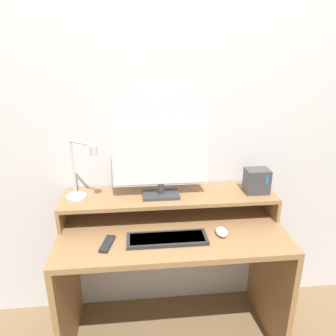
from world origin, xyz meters
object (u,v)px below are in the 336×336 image
Objects in this scene: router_dock at (257,181)px; keyboard at (167,239)px; monitor at (161,156)px; mouse at (222,232)px; desk_lamp at (81,177)px; remote_control at (107,244)px.

router_dock is 0.62m from keyboard.
monitor is 0.51m from mouse.
router_dock is at bearing 23.66° from keyboard.
router_dock is 0.34× the size of keyboard.
monitor is 0.44m from desk_lamp.
remote_control is at bearing -60.51° from desk_lamp.
keyboard is at bearing -87.30° from monitor.
monitor is 0.53m from remote_control.
router_dock reaches higher than remote_control.
desk_lamp is 0.39m from remote_control.
desk_lamp is 2.25× the size of remote_control.
router_dock is at bearing -0.44° from monitor.
monitor is 0.43m from keyboard.
monitor is 0.57m from router_dock.
monitor is at bearing 41.08° from remote_control.
desk_lamp is 0.98m from router_dock.
router_dock is at bearing 16.43° from remote_control.
keyboard is 0.29m from mouse.
monitor is 1.28× the size of keyboard.
desk_lamp is at bearing 179.84° from router_dock.
keyboard is 4.41× the size of mouse.
monitor reaches higher than router_dock.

